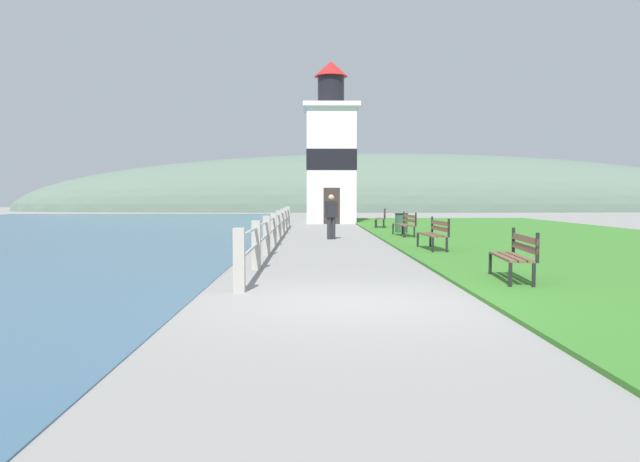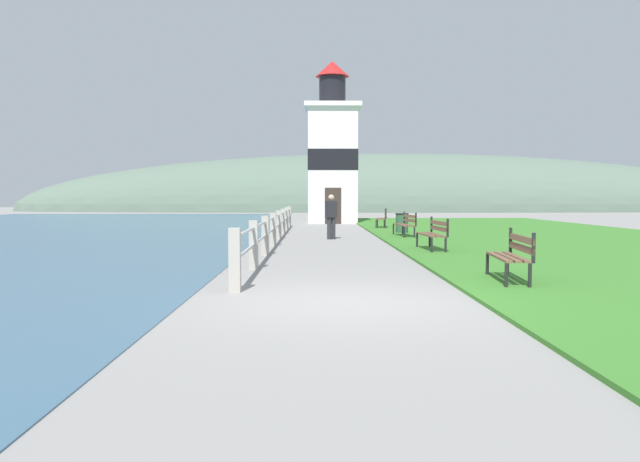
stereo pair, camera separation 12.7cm
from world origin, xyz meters
TOP-DOWN VIEW (x-y plane):
  - ground_plane at (0.00, 0.00)m, footprint 160.00×160.00m
  - grass_verge at (7.86, 13.32)m, footprint 12.00×39.96m
  - seawall_railing at (-1.76, 11.82)m, footprint 0.18×21.82m
  - park_bench_near at (2.95, 1.88)m, footprint 0.62×1.73m
  - park_bench_midway at (2.81, 8.22)m, footprint 0.56×1.86m
  - park_bench_far at (2.91, 14.14)m, footprint 0.62×1.94m
  - park_bench_by_lighthouse at (2.75, 20.54)m, footprint 0.69×1.68m
  - lighthouse at (0.55, 26.86)m, footprint 3.16×3.16m
  - person_strolling at (0.11, 13.21)m, footprint 0.44×0.37m
  - trash_bin at (3.07, 16.32)m, footprint 0.54×0.54m
  - distant_hillside at (8.00, 56.64)m, footprint 80.00×16.00m

SIDE VIEW (x-z plane):
  - ground_plane at x=0.00m, z-range 0.00..0.00m
  - distant_hillside at x=8.00m, z-range -6.00..6.00m
  - grass_verge at x=7.86m, z-range 0.00..0.06m
  - trash_bin at x=3.07m, z-range 0.00..0.84m
  - park_bench_by_lighthouse at x=2.75m, z-range 0.07..1.01m
  - park_bench_near at x=2.95m, z-range 0.07..1.01m
  - park_bench_midway at x=2.81m, z-range 0.07..1.01m
  - park_bench_far at x=2.91m, z-range 0.07..1.01m
  - seawall_railing at x=-1.76m, z-range 0.07..1.09m
  - person_strolling at x=0.11m, z-range 0.07..1.65m
  - lighthouse at x=0.55m, z-range -0.70..8.47m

